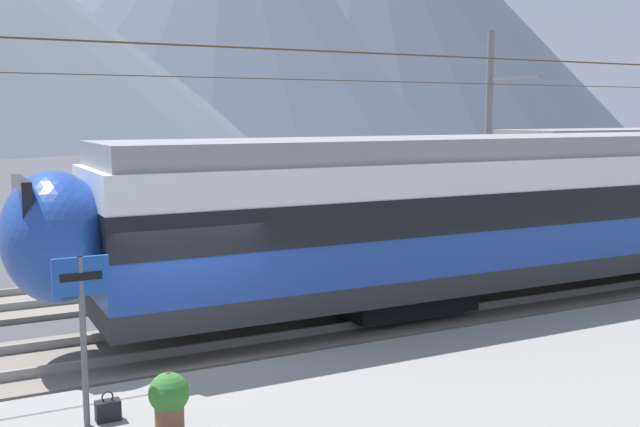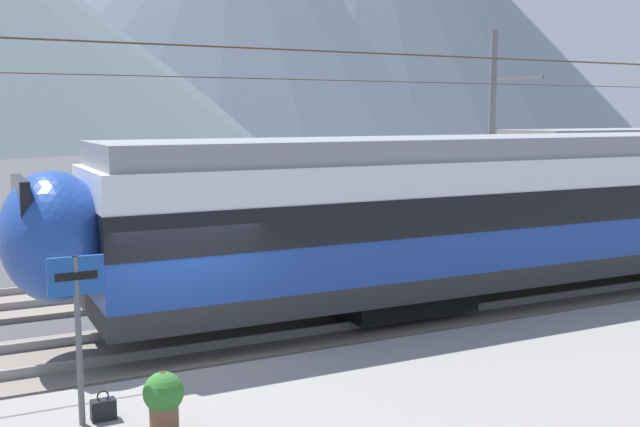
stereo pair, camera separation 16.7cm
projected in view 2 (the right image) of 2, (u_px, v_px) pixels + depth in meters
ground_plane at (187, 370)px, 12.73m from camera, size 400.00×400.00×0.00m
track_near at (168, 346)px, 13.81m from camera, size 120.00×3.00×0.28m
track_far at (117, 293)px, 17.93m from camera, size 120.00×3.00×0.28m
catenary_mast_far_side at (495, 132)px, 25.02m from camera, size 41.81×2.50×7.12m
platform_sign at (77, 302)px, 9.49m from camera, size 0.70×0.08×2.23m
handbag_near_sign at (103, 409)px, 9.85m from camera, size 0.32×0.18×0.40m
potted_plant_platform_edge at (164, 397)px, 9.42m from camera, size 0.52×0.52×0.79m
mountain_central_peak at (234, 2)px, 196.40m from camera, size 152.18×152.18×67.29m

